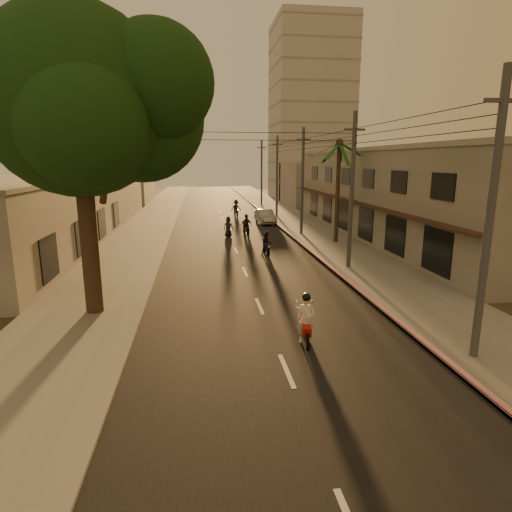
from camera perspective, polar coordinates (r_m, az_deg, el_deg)
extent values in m
plane|color=#383023|center=(17.23, 1.39, -8.91)|extent=(160.00, 160.00, 0.00)
cube|color=black|center=(36.47, -3.49, 2.65)|extent=(10.00, 140.00, 0.02)
cube|color=slate|center=(37.72, 7.96, 2.97)|extent=(5.00, 140.00, 0.12)
cube|color=slate|center=(36.71, -15.26, 2.37)|extent=(5.00, 140.00, 0.12)
cube|color=#AD1223|center=(32.36, 6.21, 1.48)|extent=(0.20, 60.00, 0.20)
cube|color=gray|center=(37.75, 18.59, 7.70)|extent=(8.00, 34.00, 7.00)
cube|color=#A59E95|center=(37.65, 18.99, 13.24)|extent=(8.20, 34.20, 0.30)
cube|color=#382016|center=(36.11, 12.35, 7.23)|extent=(0.80, 34.00, 0.12)
cube|color=#A59E95|center=(32.19, -28.48, 4.29)|extent=(8.00, 24.00, 5.00)
cube|color=gray|center=(31.98, -28.97, 8.89)|extent=(8.20, 24.20, 0.20)
cube|color=#B7B5B2|center=(74.57, 7.24, 18.47)|extent=(12.00, 12.00, 28.00)
cylinder|color=black|center=(18.68, -21.32, 1.50)|extent=(0.70, 0.70, 6.00)
cylinder|color=black|center=(18.60, -19.34, 10.93)|extent=(1.22, 2.17, 3.04)
cylinder|color=black|center=(18.25, -24.22, 11.15)|extent=(1.31, 1.49, 2.73)
sphere|color=black|center=(18.51, -22.75, 18.45)|extent=(7.20, 7.20, 7.20)
sphere|color=black|center=(19.04, -15.11, 17.26)|extent=(5.20, 5.20, 5.20)
sphere|color=black|center=(19.74, -27.32, 16.74)|extent=(4.80, 4.80, 4.80)
sphere|color=black|center=(16.54, -22.03, 16.17)|extent=(4.60, 4.60, 4.60)
sphere|color=black|center=(17.62, -13.24, 21.70)|extent=(4.40, 4.40, 4.40)
sphere|color=black|center=(20.75, -17.80, 21.15)|extent=(4.40, 4.40, 4.40)
cylinder|color=black|center=(33.61, 10.81, 8.12)|extent=(0.32, 0.32, 7.60)
sphere|color=black|center=(33.54, 11.08, 14.60)|extent=(0.60, 0.60, 0.60)
cylinder|color=#38383A|center=(14.81, 28.67, 3.99)|extent=(0.26, 0.26, 9.00)
cube|color=#38383A|center=(14.78, 30.17, 17.50)|extent=(1.20, 0.12, 0.12)
cylinder|color=#38383A|center=(25.44, 12.64, 8.22)|extent=(0.26, 0.26, 9.00)
cube|color=#38383A|center=(25.42, 13.03, 16.11)|extent=(1.20, 0.12, 0.12)
cylinder|color=#38383A|center=(36.92, 6.20, 9.74)|extent=(0.26, 0.26, 9.00)
cube|color=#38383A|center=(36.91, 6.33, 15.17)|extent=(1.20, 0.12, 0.12)
cylinder|color=#38383A|center=(48.65, 2.82, 10.49)|extent=(0.26, 0.26, 9.00)
cube|color=#38383A|center=(48.64, 2.86, 14.61)|extent=(1.20, 0.12, 0.12)
cylinder|color=#38383A|center=(60.48, 0.74, 10.92)|extent=(0.26, 0.26, 9.00)
cube|color=#38383A|center=(60.48, 0.75, 14.24)|extent=(1.20, 0.12, 0.12)
cube|color=#A59E95|center=(63.12, 7.73, 9.52)|extent=(8.00, 14.00, 6.00)
cube|color=#A59E95|center=(51.30, -20.64, 7.24)|extent=(8.00, 14.00, 4.40)
cube|color=#A59E95|center=(68.85, -17.41, 9.74)|extent=(8.00, 14.00, 7.00)
cylinder|color=black|center=(16.17, 6.30, -9.37)|extent=(0.18, 0.58, 0.58)
cylinder|color=black|center=(15.00, 6.85, -11.21)|extent=(0.18, 0.58, 0.58)
cube|color=#B0120D|center=(15.41, 6.62, -9.42)|extent=(0.43, 1.16, 0.31)
cube|color=#B0120D|center=(15.83, 6.42, -8.20)|extent=(0.32, 0.14, 0.62)
cylinder|color=silver|center=(15.82, 6.40, -6.82)|extent=(0.57, 0.11, 0.04)
imported|color=silver|center=(15.30, 6.65, -8.38)|extent=(0.74, 0.57, 1.73)
sphere|color=black|center=(15.03, 6.73, -5.48)|extent=(0.31, 0.31, 0.31)
sphere|color=silver|center=(15.68, 5.38, -5.98)|extent=(0.12, 0.12, 0.12)
sphere|color=silver|center=(15.75, 7.48, -5.95)|extent=(0.12, 0.12, 0.12)
cylinder|color=black|center=(29.69, 1.13, 0.86)|extent=(0.13, 0.53, 0.53)
cylinder|color=black|center=(28.57, 1.66, 0.39)|extent=(0.13, 0.53, 0.53)
cube|color=black|center=(29.01, 1.42, 1.09)|extent=(0.34, 1.05, 0.28)
cube|color=black|center=(29.43, 1.22, 1.54)|extent=(0.29, 0.11, 0.56)
cylinder|color=silver|center=(29.48, 1.17, 2.21)|extent=(0.52, 0.08, 0.04)
imported|color=black|center=(28.96, 1.43, 1.62)|extent=(0.85, 0.71, 1.58)
sphere|color=black|center=(28.83, 1.43, 3.06)|extent=(0.28, 0.28, 0.28)
cylinder|color=black|center=(37.48, -1.57, 3.38)|extent=(0.18, 0.59, 0.58)
cylinder|color=black|center=(36.24, -1.07, 3.06)|extent=(0.18, 0.59, 0.58)
cube|color=black|center=(36.74, -1.29, 3.63)|extent=(0.45, 1.17, 0.31)
cube|color=black|center=(37.21, -1.49, 3.99)|extent=(0.32, 0.15, 0.62)
cylinder|color=silver|center=(37.28, -1.54, 4.57)|extent=(0.57, 0.12, 0.04)
imported|color=black|center=(36.69, -1.30, 4.10)|extent=(1.14, 0.71, 1.75)
sphere|color=black|center=(36.58, -1.30, 5.37)|extent=(0.31, 0.31, 0.31)
cylinder|color=black|center=(36.73, -3.83, 3.14)|extent=(0.12, 0.55, 0.55)
cylinder|color=black|center=(35.52, -3.60, 2.82)|extent=(0.12, 0.55, 0.55)
cube|color=black|center=(36.01, -3.71, 3.38)|extent=(0.33, 1.09, 0.29)
cube|color=black|center=(36.47, -3.80, 3.73)|extent=(0.30, 0.11, 0.59)
cylinder|color=silver|center=(36.53, -3.83, 4.29)|extent=(0.54, 0.07, 0.04)
imported|color=black|center=(35.96, -3.72, 3.82)|extent=(0.86, 0.60, 1.65)
sphere|color=black|center=(35.85, -3.73, 5.05)|extent=(0.29, 0.29, 0.29)
cylinder|color=black|center=(50.55, -2.84, 5.79)|extent=(0.18, 0.62, 0.61)
cylinder|color=black|center=(49.23, -2.53, 5.61)|extent=(0.18, 0.62, 0.61)
cube|color=black|center=(49.77, -2.67, 6.03)|extent=(0.43, 1.22, 0.33)
cube|color=black|center=(50.28, -2.79, 6.28)|extent=(0.34, 0.14, 0.65)
cylinder|color=silver|center=(50.37, -2.83, 6.73)|extent=(0.60, 0.11, 0.04)
imported|color=black|center=(49.74, -2.67, 6.39)|extent=(1.33, 0.94, 1.82)
sphere|color=black|center=(49.65, -2.68, 7.38)|extent=(0.33, 0.33, 0.33)
imported|color=gray|center=(43.81, 1.24, 5.28)|extent=(2.04, 4.49, 1.42)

